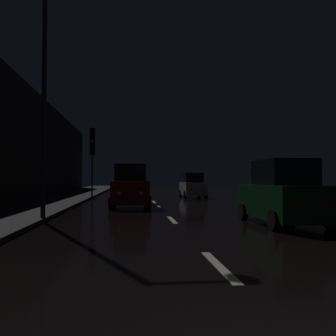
{
  "coord_description": "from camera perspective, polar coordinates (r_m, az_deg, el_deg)",
  "views": [
    {
      "loc": [
        -1.45,
        -2.9,
        1.44
      ],
      "look_at": [
        0.61,
        17.04,
        2.05
      ],
      "focal_mm": 38.77,
      "sensor_mm": 36.0,
      "label": 1
    }
  ],
  "objects": [
    {
      "name": "car_parked_right_far",
      "position": [
        28.3,
        3.89,
        -2.87
      ],
      "size": [
        1.75,
        3.8,
        1.91
      ],
      "rotation": [
        0.0,
        0.0,
        1.57
      ],
      "color": "silver",
      "rests_on": "ground"
    },
    {
      "name": "ground",
      "position": [
        27.47,
        -2.89,
        -4.75
      ],
      "size": [
        25.33,
        84.0,
        0.02
      ],
      "primitive_type": "cube",
      "color": "black"
    },
    {
      "name": "traffic_light_far_left",
      "position": [
        26.33,
        -11.83,
        3.22
      ],
      "size": [
        0.37,
        0.48,
        5.06
      ],
      "rotation": [
        0.0,
        0.0,
        -1.77
      ],
      "color": "#38383A",
      "rests_on": "ground"
    },
    {
      "name": "lane_centerline",
      "position": [
        14.98,
        -0.32,
        -7.22
      ],
      "size": [
        0.16,
        18.91,
        0.01
      ],
      "color": "beige",
      "rests_on": "ground"
    },
    {
      "name": "building_facade_left",
      "position": [
        25.22,
        -23.52,
        4.45
      ],
      "size": [
        0.8,
        63.0,
        8.19
      ],
      "primitive_type": "cube",
      "color": "#2D2B28",
      "rests_on": "ground"
    },
    {
      "name": "car_approaching_headlights",
      "position": [
        18.91,
        -5.98,
        -3.04
      ],
      "size": [
        2.01,
        4.36,
        2.2
      ],
      "rotation": [
        0.0,
        0.0,
        -1.57
      ],
      "color": "maroon",
      "rests_on": "ground"
    },
    {
      "name": "streetlamp_overhead",
      "position": [
        13.36,
        -17.05,
        15.74
      ],
      "size": [
        1.7,
        0.44,
        8.38
      ],
      "color": "#2D2D30",
      "rests_on": "ground"
    },
    {
      "name": "car_parked_right_near",
      "position": [
        12.11,
        17.57,
        -4.03
      ],
      "size": [
        1.88,
        4.07,
        2.05
      ],
      "rotation": [
        0.0,
        0.0,
        1.57
      ],
      "color": "#0F3819",
      "rests_on": "ground"
    },
    {
      "name": "sidewalk_left",
      "position": [
        27.88,
        -16.31,
        -4.47
      ],
      "size": [
        4.4,
        84.0,
        0.15
      ],
      "primitive_type": "cube",
      "color": "#28282B",
      "rests_on": "ground"
    }
  ]
}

